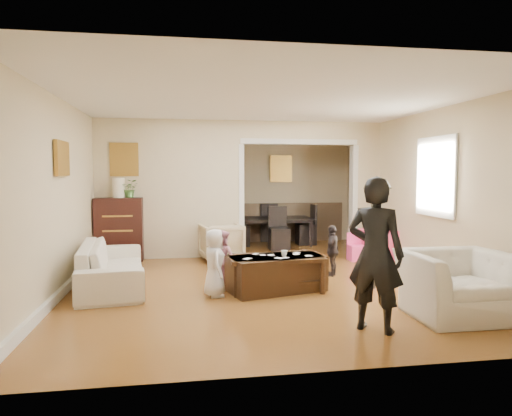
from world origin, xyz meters
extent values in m
plane|color=#9E6729|center=(0.00, 0.00, 0.00)|extent=(7.00, 7.00, 0.00)
cube|color=#C9B693|center=(-1.38, 1.80, 1.30)|extent=(2.75, 0.18, 2.60)
cube|color=#C9B693|center=(2.48, 1.80, 1.30)|extent=(0.55, 0.18, 2.60)
cube|color=#C9B693|center=(1.10, 1.80, 2.42)|extent=(2.22, 0.18, 0.35)
cube|color=white|center=(2.73, -0.40, 1.55)|extent=(0.03, 0.95, 1.10)
cube|color=brown|center=(-2.20, 1.70, 1.85)|extent=(0.45, 0.03, 0.55)
cube|color=brown|center=(-2.71, -0.60, 1.80)|extent=(0.03, 0.55, 0.40)
cube|color=brown|center=(1.10, 3.44, 1.70)|extent=(0.45, 0.03, 0.55)
imported|color=silver|center=(-2.15, -0.34, 0.31)|extent=(1.07, 2.21, 0.62)
imported|color=#C1B186|center=(-0.46, 1.39, 0.34)|extent=(0.83, 0.85, 0.68)
imported|color=silver|center=(1.88, -2.34, 0.36)|extent=(1.12, 0.98, 0.73)
cube|color=black|center=(-2.30, 1.63, 0.58)|extent=(0.84, 0.47, 1.16)
cylinder|color=#FCF2CE|center=(-2.30, 1.63, 1.34)|extent=(0.22, 0.22, 0.36)
imported|color=#41692E|center=(-2.10, 1.63, 1.32)|extent=(0.30, 0.26, 0.33)
cube|color=#341F10|center=(0.10, -0.93, 0.24)|extent=(1.39, 0.94, 0.48)
imported|color=white|center=(0.20, -0.98, 0.52)|extent=(0.11, 0.11, 0.09)
cube|color=#F8417B|center=(2.44, 1.05, 0.27)|extent=(0.63, 0.63, 0.55)
cube|color=yellow|center=(2.56, 1.15, 0.70)|extent=(0.21, 0.09, 0.30)
cylinder|color=#27A6C6|center=(2.34, 1.00, 0.59)|extent=(0.08, 0.08, 0.08)
cube|color=red|center=(2.32, 1.17, 0.57)|extent=(0.10, 0.09, 0.05)
imported|color=white|center=(2.49, 0.93, 0.57)|extent=(0.22, 0.22, 0.05)
imported|color=black|center=(0.82, 2.95, 0.30)|extent=(1.72, 0.97, 0.60)
imported|color=black|center=(0.77, -2.64, 0.79)|extent=(0.68, 0.66, 1.58)
imported|color=white|center=(-0.75, -1.08, 0.44)|extent=(0.31, 0.45, 0.88)
imported|color=#CD8094|center=(-0.60, -0.63, 0.41)|extent=(0.48, 0.50, 0.81)
imported|color=black|center=(1.15, -0.18, 0.40)|extent=(0.43, 0.49, 0.80)
cube|color=white|center=(0.04, -0.85, 0.48)|extent=(0.09, 0.11, 0.00)
cube|color=white|center=(0.10, -1.08, 0.48)|extent=(0.14, 0.14, 0.00)
cube|color=white|center=(-0.32, -1.06, 0.48)|extent=(0.13, 0.12, 0.00)
cube|color=white|center=(0.21, -1.07, 0.48)|extent=(0.09, 0.10, 0.00)
cube|color=white|center=(-0.15, -0.72, 0.48)|extent=(0.11, 0.11, 0.00)
cube|color=white|center=(0.40, -0.85, 0.48)|extent=(0.09, 0.08, 0.00)
cube|color=white|center=(-0.07, -0.83, 0.48)|extent=(0.07, 0.09, 0.00)
cube|color=white|center=(0.54, -0.98, 0.48)|extent=(0.10, 0.08, 0.00)
cube|color=white|center=(0.43, -0.74, 0.48)|extent=(0.12, 0.13, 0.00)
camera|label=1|loc=(-1.14, -6.97, 1.62)|focal=32.13mm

